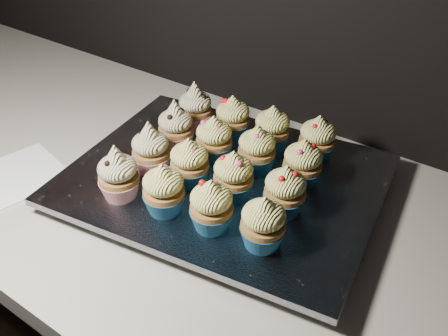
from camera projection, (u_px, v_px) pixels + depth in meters
name	position (u px, v px, depth m)	size (l,w,h in m)	color
worktop	(233.00, 217.00, 0.82)	(2.44, 0.64, 0.04)	beige
napkin	(18.00, 176.00, 0.87)	(0.14, 0.14, 0.00)	white
baking_tray	(224.00, 187.00, 0.83)	(0.46, 0.35, 0.02)	black
foil_lining	(224.00, 179.00, 0.82)	(0.50, 0.39, 0.01)	silver
cupcake_0	(118.00, 175.00, 0.76)	(0.06, 0.06, 0.10)	#A8171A
cupcake_1	(164.00, 190.00, 0.73)	(0.06, 0.06, 0.08)	#1A567E
cupcake_2	(212.00, 206.00, 0.70)	(0.06, 0.06, 0.08)	#1A567E
cupcake_3	(263.00, 224.00, 0.67)	(0.06, 0.06, 0.08)	#1A567E
cupcake_4	(151.00, 150.00, 0.81)	(0.06, 0.06, 0.10)	#A8171A
cupcake_5	(190.00, 163.00, 0.78)	(0.06, 0.06, 0.08)	#1A567E
cupcake_6	(233.00, 177.00, 0.76)	(0.06, 0.06, 0.08)	#1A567E
cupcake_7	(285.00, 191.00, 0.73)	(0.06, 0.06, 0.08)	#1A567E
cupcake_8	(176.00, 127.00, 0.87)	(0.06, 0.06, 0.10)	#A8171A
cupcake_9	(214.00, 140.00, 0.84)	(0.06, 0.06, 0.08)	#1A567E
cupcake_10	(257.00, 150.00, 0.81)	(0.06, 0.06, 0.08)	#1A567E
cupcake_11	(303.00, 164.00, 0.78)	(0.06, 0.06, 0.08)	#1A567E
cupcake_12	(195.00, 108.00, 0.92)	(0.06, 0.06, 0.10)	#A8171A
cupcake_13	(233.00, 119.00, 0.90)	(0.06, 0.06, 0.08)	#1A567E
cupcake_14	(272.00, 129.00, 0.87)	(0.06, 0.06, 0.08)	#1A567E
cupcake_15	(317.00, 139.00, 0.84)	(0.06, 0.06, 0.08)	#1A567E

